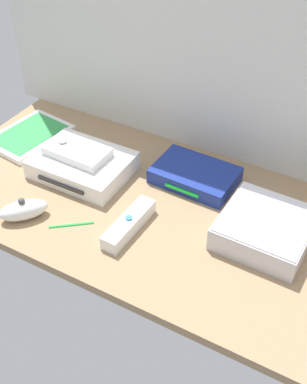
{
  "coord_description": "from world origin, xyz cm",
  "views": [
    {
      "loc": [
        38.44,
        -68.56,
        70.41
      ],
      "look_at": [
        0.0,
        0.0,
        4.0
      ],
      "focal_mm": 46.73,
      "sensor_mm": 36.0,
      "label": 1
    }
  ],
  "objects": [
    {
      "name": "back_wall",
      "position": [
        0.0,
        24.6,
        32.0
      ],
      "size": [
        110.0,
        1.2,
        64.0
      ],
      "primitive_type": "cube",
      "color": "silver",
      "rests_on": "ground"
    },
    {
      "name": "stylus_pen",
      "position": [
        -11.73,
        -13.12,
        0.35
      ],
      "size": [
        7.51,
        6.11,
        0.7
      ],
      "primitive_type": "cylinder",
      "rotation": [
        0.0,
        1.57,
        0.67
      ],
      "color": "green",
      "rests_on": "ground_plane"
    },
    {
      "name": "remote_wand",
      "position": [
        -0.86,
        -8.44,
        1.51
      ],
      "size": [
        4.11,
        14.92,
        3.4
      ],
      "rotation": [
        0.0,
        0.0,
        -0.03
      ],
      "color": "white",
      "rests_on": "ground_plane"
    },
    {
      "name": "network_router",
      "position": [
        3.88,
        11.96,
        1.7
      ],
      "size": [
        18.35,
        12.78,
        3.4
      ],
      "rotation": [
        0.0,
        0.0,
        -0.03
      ],
      "color": "navy",
      "rests_on": "ground_plane"
    },
    {
      "name": "game_console",
      "position": [
        -19.73,
        2.32,
        2.2
      ],
      "size": [
        21.12,
        16.62,
        4.4
      ],
      "rotation": [
        0.0,
        0.0,
        0.01
      ],
      "color": "white",
      "rests_on": "ground_plane"
    },
    {
      "name": "mini_computer",
      "position": [
        23.52,
        2.5,
        2.64
      ],
      "size": [
        17.35,
        17.35,
        5.3
      ],
      "rotation": [
        0.0,
        0.0,
        -0.02
      ],
      "color": "silver",
      "rests_on": "ground_plane"
    },
    {
      "name": "remote_classic_pad",
      "position": [
        -21.05,
        2.53,
        5.41
      ],
      "size": [
        14.62,
        8.41,
        2.4
      ],
      "rotation": [
        0.0,
        0.0,
        -0.03
      ],
      "color": "white",
      "rests_on": "game_console"
    },
    {
      "name": "remote_nunchuk",
      "position": [
        -21.49,
        -15.89,
        2.04
      ],
      "size": [
        9.89,
        10.43,
        5.1
      ],
      "rotation": [
        0.0,
        0.0,
        -0.72
      ],
      "color": "white",
      "rests_on": "ground_plane"
    },
    {
      "name": "ground_plane",
      "position": [
        0.0,
        0.0,
        -1.0
      ],
      "size": [
        100.0,
        48.0,
        2.0
      ],
      "primitive_type": "cube",
      "color": "#9E7F5B",
      "rests_on": "ground"
    },
    {
      "name": "game_case",
      "position": [
        -39.56,
        7.31,
        0.76
      ],
      "size": [
        16.0,
        20.64,
        1.56
      ],
      "rotation": [
        0.0,
        0.0,
        -0.13
      ],
      "color": "white",
      "rests_on": "ground_plane"
    }
  ]
}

